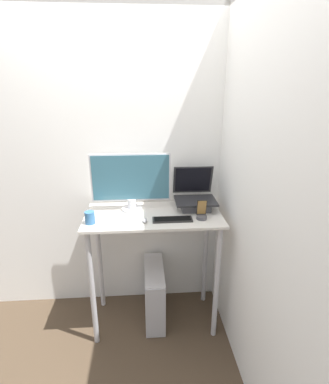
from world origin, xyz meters
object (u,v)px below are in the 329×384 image
(laptop, at_px, (195,199))
(cell_phone, at_px, (202,214))
(computer_tower, at_px, (154,293))
(monitor, at_px, (131,182))
(keyboard, at_px, (172,219))
(mouse, at_px, (145,221))

(laptop, height_order, cell_phone, laptop)
(cell_phone, bearing_deg, computer_tower, 158.17)
(monitor, xyz_separation_m, keyboard, (0.30, -0.22, -0.22))
(laptop, distance_m, mouse, 0.48)
(cell_phone, distance_m, computer_tower, 0.89)
(keyboard, xyz_separation_m, computer_tower, (-0.14, 0.16, -0.77))
(mouse, height_order, computer_tower, mouse)
(laptop, bearing_deg, keyboard, -131.54)
(monitor, height_order, cell_phone, monitor)
(laptop, bearing_deg, computer_tower, -167.67)
(laptop, relative_size, monitor, 0.53)
(monitor, distance_m, mouse, 0.34)
(keyboard, bearing_deg, monitor, 143.74)
(mouse, relative_size, cell_phone, 0.38)
(computer_tower, bearing_deg, keyboard, -48.08)
(monitor, relative_size, cell_phone, 4.07)
(monitor, distance_m, keyboard, 0.44)
(computer_tower, bearing_deg, laptop, 12.33)
(keyboard, bearing_deg, cell_phone, 3.08)
(mouse, distance_m, cell_phone, 0.43)
(laptop, xyz_separation_m, keyboard, (-0.20, -0.23, -0.07))
(laptop, relative_size, keyboard, 1.11)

